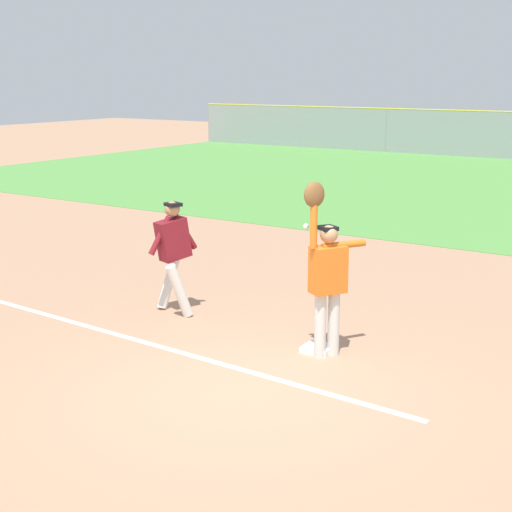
# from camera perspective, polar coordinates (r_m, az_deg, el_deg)

# --- Properties ---
(ground_plane) EXTENTS (82.33, 82.33, 0.00)m
(ground_plane) POSITION_cam_1_polar(r_m,az_deg,el_deg) (9.06, -1.05, -9.90)
(ground_plane) COLOR tan
(chalk_foul_line) EXTENTS (11.99, 0.77, 0.01)m
(chalk_foul_line) POSITION_cam_1_polar(r_m,az_deg,el_deg) (12.04, -14.50, -4.37)
(chalk_foul_line) COLOR white
(chalk_foul_line) RESTS_ON ground_plane
(first_base) EXTENTS (0.40, 0.40, 0.08)m
(first_base) POSITION_cam_1_polar(r_m,az_deg,el_deg) (10.30, 4.63, -6.79)
(first_base) COLOR white
(first_base) RESTS_ON ground_plane
(fielder) EXTENTS (0.56, 0.82, 2.28)m
(fielder) POSITION_cam_1_polar(r_m,az_deg,el_deg) (9.83, 5.22, -1.18)
(fielder) COLOR silver
(fielder) RESTS_ON ground_plane
(runner) EXTENTS (0.76, 0.82, 1.72)m
(runner) POSITION_cam_1_polar(r_m,az_deg,el_deg) (11.70, -6.10, 0.50)
(runner) COLOR white
(runner) RESTS_ON ground_plane
(baseball) EXTENTS (0.07, 0.07, 0.07)m
(baseball) POSITION_cam_1_polar(r_m,az_deg,el_deg) (9.82, 3.70, 2.18)
(baseball) COLOR white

